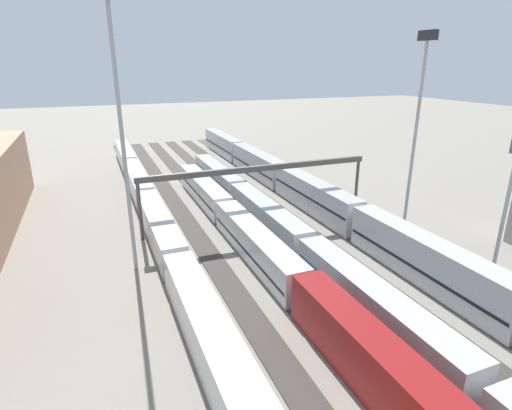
{
  "coord_description": "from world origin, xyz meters",
  "views": [
    {
      "loc": [
        -55.03,
        21.8,
        22.68
      ],
      "look_at": [
        -1.01,
        0.1,
        2.5
      ],
      "focal_mm": 28.7,
      "sensor_mm": 36.0,
      "label": 1
    }
  ],
  "objects_px": {
    "train_on_track_6": "(146,200)",
    "light_mast_2": "(418,110)",
    "train_on_track_1": "(314,196)",
    "train_on_track_3": "(307,250)",
    "signal_gantry": "(259,173)",
    "train_on_track_4": "(249,237)",
    "light_mast_1": "(119,104)"
  },
  "relations": [
    {
      "from": "train_on_track_6",
      "to": "light_mast_2",
      "type": "xyz_separation_m",
      "value": [
        -21.55,
        -32.95,
        14.96
      ]
    },
    {
      "from": "train_on_track_1",
      "to": "train_on_track_3",
      "type": "distance_m",
      "value": 19.02
    },
    {
      "from": "train_on_track_3",
      "to": "light_mast_2",
      "type": "distance_m",
      "value": 23.75
    },
    {
      "from": "train_on_track_1",
      "to": "signal_gantry",
      "type": "bearing_deg",
      "value": 97.14
    },
    {
      "from": "train_on_track_4",
      "to": "train_on_track_3",
      "type": "relative_size",
      "value": 0.69
    },
    {
      "from": "light_mast_2",
      "to": "signal_gantry",
      "type": "height_order",
      "value": "light_mast_2"
    },
    {
      "from": "signal_gantry",
      "to": "light_mast_1",
      "type": "bearing_deg",
      "value": 113.23
    },
    {
      "from": "signal_gantry",
      "to": "train_on_track_1",
      "type": "bearing_deg",
      "value": -82.86
    },
    {
      "from": "train_on_track_4",
      "to": "light_mast_1",
      "type": "bearing_deg",
      "value": 87.02
    },
    {
      "from": "train_on_track_4",
      "to": "light_mast_1",
      "type": "height_order",
      "value": "light_mast_1"
    },
    {
      "from": "train_on_track_1",
      "to": "light_mast_2",
      "type": "height_order",
      "value": "light_mast_2"
    },
    {
      "from": "train_on_track_4",
      "to": "signal_gantry",
      "type": "bearing_deg",
      "value": -29.52
    },
    {
      "from": "light_mast_1",
      "to": "signal_gantry",
      "type": "xyz_separation_m",
      "value": [
        8.11,
        -18.89,
        -11.13
      ]
    },
    {
      "from": "train_on_track_1",
      "to": "light_mast_2",
      "type": "bearing_deg",
      "value": -146.27
    },
    {
      "from": "train_on_track_6",
      "to": "signal_gantry",
      "type": "height_order",
      "value": "signal_gantry"
    },
    {
      "from": "train_on_track_4",
      "to": "light_mast_2",
      "type": "height_order",
      "value": "light_mast_2"
    },
    {
      "from": "train_on_track_3",
      "to": "signal_gantry",
      "type": "relative_size",
      "value": 2.73
    },
    {
      "from": "light_mast_2",
      "to": "train_on_track_3",
      "type": "bearing_deg",
      "value": 103.35
    },
    {
      "from": "train_on_track_3",
      "to": "signal_gantry",
      "type": "xyz_separation_m",
      "value": [
        14.91,
        0.0,
        5.63
      ]
    },
    {
      "from": "light_mast_1",
      "to": "train_on_track_4",
      "type": "bearing_deg",
      "value": -92.98
    },
    {
      "from": "train_on_track_1",
      "to": "train_on_track_3",
      "type": "xyz_separation_m",
      "value": [
        -16.17,
        10.0,
        -0.58
      ]
    },
    {
      "from": "train_on_track_3",
      "to": "train_on_track_4",
      "type": "bearing_deg",
      "value": 39.42
    },
    {
      "from": "train_on_track_4",
      "to": "light_mast_1",
      "type": "xyz_separation_m",
      "value": [
        0.72,
        13.89,
        16.69
      ]
    },
    {
      "from": "train_on_track_6",
      "to": "train_on_track_1",
      "type": "xyz_separation_m",
      "value": [
        -9.65,
        -25.0,
        0.58
      ]
    },
    {
      "from": "train_on_track_6",
      "to": "train_on_track_3",
      "type": "bearing_deg",
      "value": -149.84
    },
    {
      "from": "signal_gantry",
      "to": "light_mast_2",
      "type": "bearing_deg",
      "value": -120.69
    },
    {
      "from": "train_on_track_6",
      "to": "light_mast_1",
      "type": "distance_m",
      "value": 25.64
    },
    {
      "from": "train_on_track_4",
      "to": "train_on_track_3",
      "type": "distance_m",
      "value": 7.87
    },
    {
      "from": "train_on_track_1",
      "to": "light_mast_2",
      "type": "xyz_separation_m",
      "value": [
        -11.91,
        -7.95,
        14.38
      ]
    },
    {
      "from": "train_on_track_6",
      "to": "train_on_track_1",
      "type": "bearing_deg",
      "value": -111.1
    },
    {
      "from": "light_mast_1",
      "to": "train_on_track_1",
      "type": "bearing_deg",
      "value": -72.05
    },
    {
      "from": "train_on_track_3",
      "to": "light_mast_1",
      "type": "relative_size",
      "value": 3.2
    }
  ]
}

